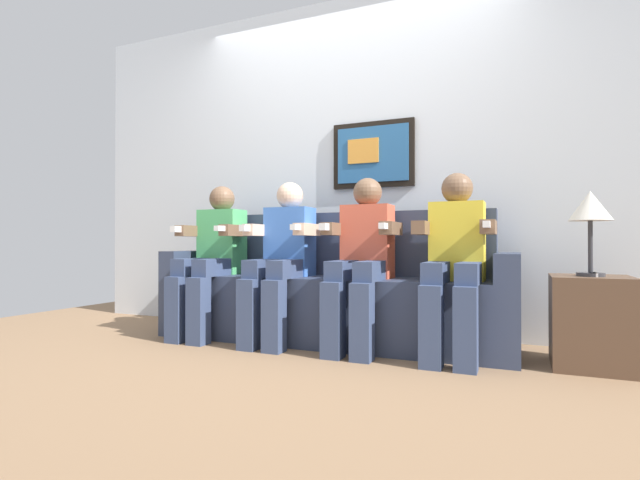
{
  "coord_description": "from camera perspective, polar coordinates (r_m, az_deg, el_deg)",
  "views": [
    {
      "loc": [
        1.22,
        -2.73,
        0.68
      ],
      "look_at": [
        0.0,
        0.15,
        0.7
      ],
      "focal_mm": 26.65,
      "sensor_mm": 36.0,
      "label": 1
    }
  ],
  "objects": [
    {
      "name": "side_table_right",
      "position": [
        3.0,
        29.79,
        -8.54
      ],
      "size": [
        0.4,
        0.4,
        0.5
      ],
      "color": "brown",
      "rests_on": "ground_plane"
    },
    {
      "name": "person_leftmost",
      "position": [
        3.56,
        -12.81,
        -1.56
      ],
      "size": [
        0.46,
        0.56,
        1.11
      ],
      "color": "#4CB266",
      "rests_on": "ground_plane"
    },
    {
      "name": "table_lamp",
      "position": [
        2.94,
        29.7,
        3.17
      ],
      "size": [
        0.22,
        0.22,
        0.46
      ],
      "color": "#333338",
      "rests_on": "side_table_right"
    },
    {
      "name": "person_rightmost",
      "position": [
        2.91,
        15.89,
        -1.81
      ],
      "size": [
        0.46,
        0.56,
        1.11
      ],
      "color": "yellow",
      "rests_on": "ground_plane"
    },
    {
      "name": "spare_remote_on_table",
      "position": [
        2.94,
        29.92,
        -3.61
      ],
      "size": [
        0.04,
        0.13,
        0.02
      ],
      "primitive_type": "cube",
      "color": "white",
      "rests_on": "side_table_right"
    },
    {
      "name": "person_right_center",
      "position": [
        3.04,
        5.06,
        -1.76
      ],
      "size": [
        0.46,
        0.56,
        1.11
      ],
      "color": "#D8593F",
      "rests_on": "ground_plane"
    },
    {
      "name": "ground_plane",
      "position": [
        3.07,
        -1.13,
        -13.18
      ],
      "size": [
        6.3,
        6.3,
        0.0
      ],
      "primitive_type": "plane",
      "color": "#8C6B4C"
    },
    {
      "name": "back_wall_assembly",
      "position": [
        3.75,
        3.78,
        9.15
      ],
      "size": [
        4.84,
        0.1,
        2.6
      ],
      "color": "silver",
      "rests_on": "ground_plane"
    },
    {
      "name": "person_left_center",
      "position": [
        3.26,
        -4.59,
        -1.67
      ],
      "size": [
        0.46,
        0.56,
        1.11
      ],
      "color": "#3F72CC",
      "rests_on": "ground_plane"
    },
    {
      "name": "couch",
      "position": [
        3.31,
        1.21,
        -6.75
      ],
      "size": [
        2.44,
        0.58,
        0.9
      ],
      "color": "#333D56",
      "rests_on": "ground_plane"
    }
  ]
}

